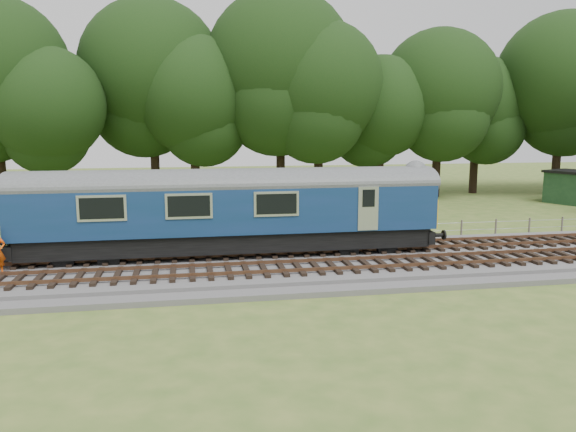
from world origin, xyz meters
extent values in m
plane|color=#456625|center=(0.00, 0.00, 0.00)|extent=(120.00, 120.00, 0.00)
cube|color=#4C4C4F|center=(0.00, 0.00, 0.17)|extent=(70.00, 7.00, 0.35)
cube|color=brown|center=(0.00, 0.68, 0.49)|extent=(66.50, 0.07, 0.14)
cube|color=brown|center=(0.00, 2.12, 0.49)|extent=(66.50, 0.07, 0.14)
cube|color=brown|center=(0.00, -2.32, 0.49)|extent=(66.50, 0.07, 0.14)
cube|color=brown|center=(0.00, -0.88, 0.49)|extent=(66.50, 0.07, 0.14)
cube|color=black|center=(-4.55, 1.40, 1.06)|extent=(17.46, 2.52, 0.85)
cube|color=#0F2E50|center=(-4.55, 1.40, 2.48)|extent=(18.00, 2.80, 2.05)
cube|color=gold|center=(4.47, 1.40, 2.11)|extent=(0.06, 2.74, 1.30)
cube|color=black|center=(1.45, 1.40, 0.86)|extent=(2.60, 2.00, 0.55)
cube|color=black|center=(-10.55, 1.40, 0.86)|extent=(2.60, 2.00, 0.55)
cube|color=#1A3A21|center=(22.94, 15.87, 1.18)|extent=(3.69, 3.69, 2.36)
cube|color=black|center=(22.94, 15.87, 2.45)|extent=(4.06, 4.06, 0.19)
camera|label=1|loc=(-6.40, -22.90, 6.00)|focal=35.00mm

